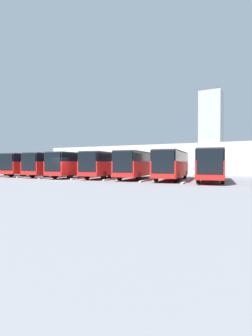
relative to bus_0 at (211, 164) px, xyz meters
The scene contains 18 objects.
ground_plane 16.10m from the bus_0, 19.91° to the left, with size 600.00×600.00×0.00m, color gray.
bus_0 is the anchor object (origin of this frame).
curb_divider_0 3.18m from the bus_0, 36.29° to the left, with size 0.24×6.92×0.15m, color #B2B2AD.
bus_1 4.31m from the bus_0, ahead, with size 4.17×10.95×3.23m.
curb_divider_1 6.80m from the bus_0, 11.21° to the left, with size 0.24×6.92×0.15m, color #B2B2AD.
bus_2 8.60m from the bus_0, ahead, with size 4.17×10.95×3.23m.
curb_divider_2 10.96m from the bus_0, ahead, with size 0.24×6.92×0.15m, color #B2B2AD.
bus_3 12.90m from the bus_0, ahead, with size 4.17×10.95×3.23m.
curb_divider_3 15.22m from the bus_0, ahead, with size 0.24×6.92×0.15m, color #B2B2AD.
bus_4 17.20m from the bus_0, ahead, with size 4.17×10.95×3.23m.
curb_divider_4 19.55m from the bus_0, ahead, with size 0.24×6.92×0.15m, color #B2B2AD.
bus_5 21.49m from the bus_0, ahead, with size 4.17×10.95×3.23m.
curb_divider_5 23.78m from the bus_0, ahead, with size 0.24×6.92×0.15m, color #B2B2AD.
bus_6 25.79m from the bus_0, ahead, with size 4.17×10.95×3.23m.
curb_divider_6 28.05m from the bus_0, ahead, with size 0.24×6.92×0.15m, color #B2B2AD.
bus_7 30.09m from the bus_0, ahead, with size 4.17×10.95×3.23m.
station_building 24.40m from the bus_0, 51.90° to the right, with size 43.20×11.06×5.21m.
office_tower 233.36m from the bus_0, 79.14° to the right, with size 19.64×19.64×71.00m.
Camera 1 is at (-20.35, 22.34, 1.90)m, focal length 28.00 mm.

